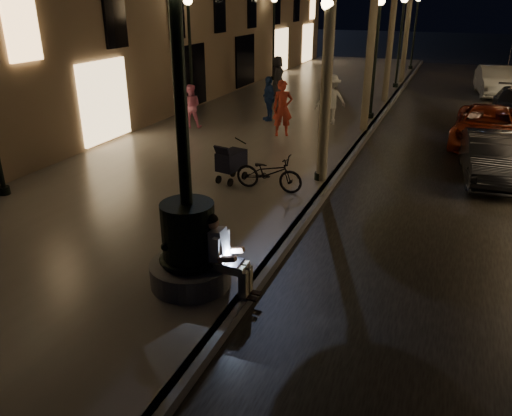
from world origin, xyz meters
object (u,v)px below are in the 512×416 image
at_px(car_fifth, 495,81).
at_px(lamp_curb_b, 377,40).
at_px(fountain_lamppost, 188,231).
at_px(car_third, 487,127).
at_px(bicycle, 269,173).
at_px(lamp_curb_c, 401,28).
at_px(pedestrian_pink, 191,106).
at_px(pedestrian_white, 331,100).
at_px(seated_man_laptop, 222,252).
at_px(stroller, 231,161).
at_px(pedestrian_dark, 277,76).
at_px(lamp_left_c, 274,26).
at_px(pedestrian_red, 283,108).
at_px(pedestrian_blue, 269,99).
at_px(lamp_left_b, 190,39).
at_px(lamp_curb_a, 325,65).
at_px(car_second, 491,157).
at_px(lamp_curb_d, 416,22).

bearing_deg(car_fifth, lamp_curb_b, -125.96).
height_order(fountain_lamppost, car_third, fountain_lamppost).
bearing_deg(bicycle, lamp_curb_c, -2.96).
bearing_deg(lamp_curb_c, fountain_lamppost, -91.82).
height_order(pedestrian_pink, pedestrian_white, pedestrian_white).
bearing_deg(seated_man_laptop, stroller, 112.70).
bearing_deg(pedestrian_dark, lamp_curb_b, -119.88).
xyz_separation_m(lamp_left_c, pedestrian_pink, (1.06, -12.11, -2.23)).
bearing_deg(pedestrian_white, pedestrian_red, 30.87).
relative_size(seated_man_laptop, stroller, 1.18).
xyz_separation_m(fountain_lamppost, lamp_curb_b, (0.70, 14.00, 2.02)).
bearing_deg(stroller, lamp_curb_c, 95.05).
relative_size(seated_man_laptop, lamp_left_c, 0.29).
bearing_deg(pedestrian_blue, pedestrian_dark, 153.91).
xyz_separation_m(lamp_left_c, pedestrian_white, (5.82, -9.66, -2.09)).
xyz_separation_m(lamp_curb_c, bicycle, (-1.01, -17.25, -2.57)).
bearing_deg(lamp_curb_b, lamp_left_c, 131.59).
bearing_deg(pedestrian_dark, car_fifth, -60.36).
bearing_deg(pedestrian_pink, fountain_lamppost, 96.37).
relative_size(lamp_left_b, car_third, 1.02).
relative_size(lamp_curb_b, pedestrian_red, 2.48).
bearing_deg(bicycle, lamp_left_c, 19.84).
xyz_separation_m(fountain_lamppost, pedestrian_pink, (-5.34, 9.89, -0.21)).
xyz_separation_m(seated_man_laptop, pedestrian_dark, (-5.11, 17.28, 0.23)).
distance_m(lamp_curb_a, lamp_curb_c, 16.00).
bearing_deg(pedestrian_blue, lamp_left_b, -130.23).
bearing_deg(pedestrian_white, car_third, 145.40).
distance_m(fountain_lamppost, stroller, 5.19).
height_order(car_second, pedestrian_red, pedestrian_red).
height_order(fountain_lamppost, lamp_curb_d, fountain_lamppost).
distance_m(lamp_curb_d, pedestrian_blue, 18.42).
height_order(car_fifth, pedestrian_blue, pedestrian_blue).
relative_size(lamp_left_b, car_second, 1.23).
height_order(lamp_curb_b, pedestrian_red, lamp_curb_b).
xyz_separation_m(lamp_curb_a, lamp_left_c, (-7.10, 16.00, 0.00)).
bearing_deg(pedestrian_white, lamp_left_b, -28.71).
bearing_deg(lamp_left_c, pedestrian_dark, -68.03).
relative_size(lamp_left_b, bicycle, 2.71).
xyz_separation_m(lamp_left_c, car_fifth, (12.04, 0.50, -2.50)).
distance_m(pedestrian_pink, pedestrian_dark, 7.45).
relative_size(pedestrian_red, pedestrian_blue, 1.12).
height_order(lamp_curb_a, pedestrian_pink, lamp_curb_a).
xyz_separation_m(pedestrian_pink, pedestrian_dark, (0.84, 7.40, 0.15)).
distance_m(car_fifth, pedestrian_dark, 11.41).
relative_size(stroller, pedestrian_white, 0.62).
xyz_separation_m(lamp_curb_b, pedestrian_blue, (-3.74, -1.91, -2.17)).
bearing_deg(lamp_curb_a, pedestrian_dark, 114.73).
height_order(lamp_left_c, pedestrian_red, lamp_left_c).
xyz_separation_m(car_second, pedestrian_pink, (-10.34, 1.54, 0.36)).
bearing_deg(lamp_left_c, bicycle, -70.56).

